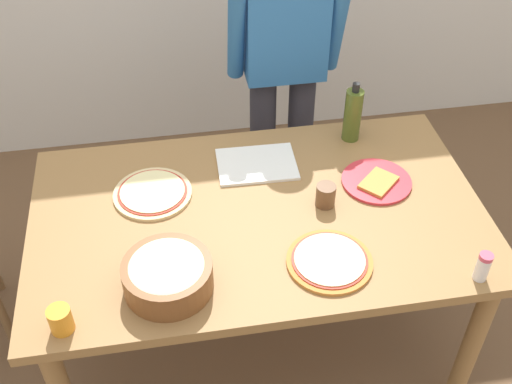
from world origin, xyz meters
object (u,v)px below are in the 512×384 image
dining_table (258,230)px  pizza_cooked_on_tray (330,261)px  cup_small_brown (325,194)px  pizza_raw_on_board (153,193)px  cup_orange (61,320)px  cutting_board_white (257,164)px  olive_oil_bottle (353,115)px  salt_shaker (483,267)px  popcorn_bowl (167,274)px  plate_with_slice (377,181)px  person_cook (284,55)px

dining_table → pizza_cooked_on_tray: size_ratio=5.67×
cup_small_brown → dining_table: bearing=-178.9°
pizza_raw_on_board → cup_orange: (-0.29, -0.55, 0.03)m
cup_orange → cutting_board_white: size_ratio=0.28×
olive_oil_bottle → cup_orange: olive_oil_bottle is taller
pizza_cooked_on_tray → salt_shaker: (0.45, -0.14, 0.04)m
popcorn_bowl → plate_with_slice: bearing=25.0°
person_cook → olive_oil_bottle: (0.20, -0.39, -0.07)m
olive_oil_bottle → cutting_board_white: bearing=-164.4°
dining_table → plate_with_slice: (0.46, 0.08, 0.10)m
popcorn_bowl → salt_shaker: bearing=-7.4°
pizza_raw_on_board → popcorn_bowl: (0.03, -0.44, 0.05)m
person_cook → popcorn_bowl: person_cook is taller
cutting_board_white → cup_orange: bearing=-136.4°
pizza_cooked_on_tray → plate_with_slice: plate_with_slice is taller
plate_with_slice → cup_orange: bearing=-156.7°
dining_table → cup_orange: bearing=-148.5°
olive_oil_bottle → cup_small_brown: bearing=-118.6°
popcorn_bowl → salt_shaker: size_ratio=2.64×
salt_shaker → pizza_cooked_on_tray: bearing=162.7°
plate_with_slice → cup_small_brown: size_ratio=3.06×
popcorn_bowl → cup_orange: size_ratio=3.29×
cup_orange → cutting_board_white: (0.69, 0.65, -0.04)m
dining_table → popcorn_bowl: popcorn_bowl is taller
pizza_raw_on_board → pizza_cooked_on_tray: bearing=-37.9°
popcorn_bowl → cutting_board_white: popcorn_bowl is taller
pizza_cooked_on_tray → olive_oil_bottle: size_ratio=1.10×
pizza_raw_on_board → cup_small_brown: 0.62m
cup_orange → salt_shaker: (1.29, -0.02, 0.01)m
pizza_cooked_on_tray → salt_shaker: bearing=-17.3°
plate_with_slice → cup_small_brown: (-0.22, -0.08, 0.03)m
pizza_cooked_on_tray → cup_orange: bearing=-171.7°
cutting_board_white → salt_shaker: bearing=-48.2°
popcorn_bowl → pizza_raw_on_board: bearing=94.0°
plate_with_slice → cup_orange: (-1.11, -0.48, 0.03)m
dining_table → pizza_raw_on_board: 0.41m
person_cook → salt_shaker: size_ratio=15.28×
olive_oil_bottle → cup_small_brown: (-0.20, -0.36, -0.07)m
plate_with_slice → popcorn_bowl: bearing=-155.0°
plate_with_slice → cutting_board_white: (-0.42, 0.18, -0.00)m
popcorn_bowl → cup_orange: popcorn_bowl is taller
dining_table → cutting_board_white: (0.04, 0.26, 0.10)m
pizza_raw_on_board → pizza_cooked_on_tray: same height
pizza_raw_on_board → olive_oil_bottle: size_ratio=1.12×
pizza_cooked_on_tray → cup_orange: cup_orange is taller
cup_small_brown → pizza_cooked_on_tray: bearing=-101.0°
plate_with_slice → person_cook: bearing=107.9°
cutting_board_white → pizza_raw_on_board: bearing=-165.5°
plate_with_slice → cup_small_brown: bearing=-160.9°
person_cook → popcorn_bowl: (-0.57, -1.05, -0.12)m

